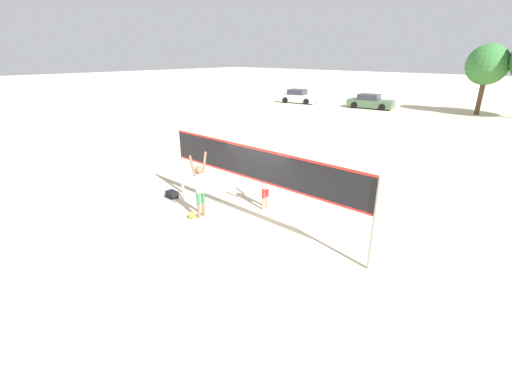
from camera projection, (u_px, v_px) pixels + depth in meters
name	position (u px, v px, depth m)	size (l,w,h in m)	color
ground_plane	(256.00, 223.00, 11.20)	(200.00, 200.00, 0.00)	beige
volleyball_net	(256.00, 170.00, 10.55)	(7.85, 0.11, 2.53)	beige
player_spiker	(200.00, 184.00, 11.20)	(0.28, 0.72, 2.22)	#8C664C
player_blocker	(265.00, 182.00, 11.87)	(0.28, 0.68, 1.95)	tan
volleyball	(192.00, 215.00, 11.45)	(0.23, 0.23, 0.23)	yellow
gear_bag	(172.00, 194.00, 13.14)	(0.46, 0.30, 0.25)	black
parked_car_near	(370.00, 102.00, 34.48)	(4.63, 2.44, 1.39)	#4C6B4C
parked_car_mid	(298.00, 97.00, 38.25)	(4.31, 2.51, 1.48)	silver
tree_left_cluster	(487.00, 65.00, 29.63)	(3.44, 3.44, 6.03)	#4C3823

